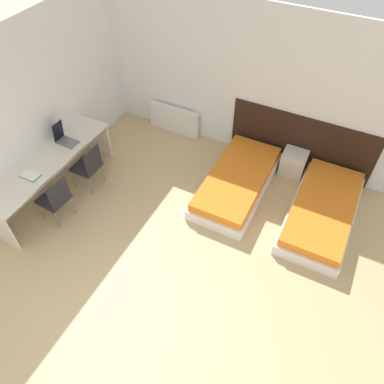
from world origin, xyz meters
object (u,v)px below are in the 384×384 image
laptop (64,138)px  nightstand (293,163)px  bed_near_door (322,212)px  chair_near_laptop (89,165)px  bed_near_window (237,182)px  chair_near_notebook (55,198)px

laptop → nightstand: bearing=29.0°
bed_near_door → chair_near_laptop: size_ratio=2.44×
bed_near_window → bed_near_door: same height
bed_near_window → nightstand: nightstand is taller
bed_near_door → chair_near_notebook: 4.13m
nightstand → bed_near_window: bearing=-130.8°
bed_near_window → bed_near_door: bearing=0.0°
bed_near_window → chair_near_notebook: 2.92m
bed_near_window → bed_near_door: size_ratio=1.00×
bed_near_door → laptop: size_ratio=5.67×
bed_near_door → bed_near_window: bearing=180.0°
bed_near_window → laptop: size_ratio=5.67×
nightstand → laptop: 3.91m
nightstand → chair_near_laptop: 3.51m
nightstand → laptop: (-3.43, -1.79, 0.58)m
chair_near_laptop → laptop: 0.58m
laptop → chair_near_laptop: bearing=-7.9°
nightstand → chair_near_notebook: 4.00m
bed_near_window → bed_near_door: (1.44, 0.00, 0.00)m
bed_near_window → chair_near_laptop: chair_near_laptop is taller
chair_near_notebook → laptop: 1.06m
laptop → chair_near_notebook: bearing=-60.9°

